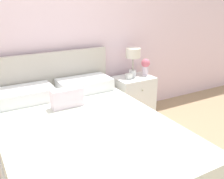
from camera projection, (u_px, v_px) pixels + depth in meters
ground_plane at (53, 127)px, 3.31m from camera, size 12.00×12.00×0.00m
wall_back at (42, 21)px, 2.92m from camera, size 8.00×0.06×2.60m
bed at (82, 143)px, 2.43m from camera, size 1.47×2.05×0.96m
nightstand at (134, 97)px, 3.54m from camera, size 0.50×0.39×0.56m
table_lamp at (133, 56)px, 3.40m from camera, size 0.19×0.19×0.37m
flower_vase at (146, 66)px, 3.49m from camera, size 0.12×0.12×0.22m
alarm_clock at (129, 76)px, 3.36m from camera, size 0.08×0.05×0.07m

